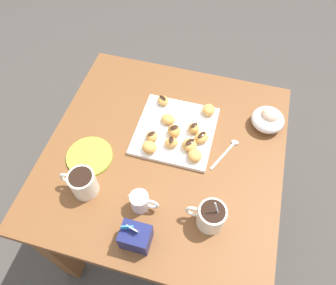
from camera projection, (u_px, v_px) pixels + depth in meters
ground_plane at (165, 220)px, 1.77m from camera, size 8.00×8.00×0.00m
dining_table at (164, 169)px, 1.28m from camera, size 0.86×0.87×0.72m
pastry_plate_square at (175, 131)px, 1.20m from camera, size 0.29×0.29×0.02m
coffee_mug_cream_left at (211, 216)px, 0.98m from camera, size 0.13×0.09×0.14m
coffee_mug_cream_right at (83, 183)px, 1.04m from camera, size 0.13×0.09×0.10m
cream_pitcher_white at (140, 201)px, 1.01m from camera, size 0.10×0.06×0.07m
sugar_caddy at (136, 237)px, 0.95m from camera, size 0.09×0.07×0.11m
ice_cream_bowl at (268, 119)px, 1.20m from camera, size 0.12×0.12×0.09m
saucer_lime_left at (90, 156)px, 1.15m from camera, size 0.17×0.17×0.01m
loose_spoon_near_saucer at (227, 151)px, 1.16m from camera, size 0.08×0.15×0.01m
beignet_0 at (209, 110)px, 1.23m from camera, size 0.06×0.06×0.04m
beignet_1 at (201, 138)px, 1.16m from camera, size 0.07×0.07×0.03m
chocolate_drizzle_1 at (202, 135)px, 1.14m from camera, size 0.03×0.04×0.00m
beignet_2 at (163, 101)px, 1.26m from camera, size 0.06×0.06×0.03m
chocolate_drizzle_2 at (163, 98)px, 1.24m from camera, size 0.04×0.03×0.00m
beignet_3 at (174, 131)px, 1.17m from camera, size 0.07×0.07×0.04m
chocolate_drizzle_3 at (174, 127)px, 1.15m from camera, size 0.04×0.03×0.00m
beignet_4 at (195, 156)px, 1.11m from camera, size 0.07×0.07×0.04m
beignet_5 at (168, 119)px, 1.20m from camera, size 0.06×0.05×0.03m
beignet_6 at (194, 128)px, 1.18m from camera, size 0.06×0.06×0.04m
chocolate_drizzle_6 at (194, 125)px, 1.16m from camera, size 0.03×0.03×0.00m
beignet_7 at (189, 145)px, 1.14m from camera, size 0.07×0.07×0.04m
chocolate_drizzle_7 at (190, 142)px, 1.12m from camera, size 0.04×0.04×0.00m
beignet_8 at (152, 136)px, 1.16m from camera, size 0.06×0.06×0.03m
chocolate_drizzle_8 at (151, 134)px, 1.14m from camera, size 0.03×0.03×0.00m
beignet_9 at (149, 147)px, 1.13m from camera, size 0.06×0.06×0.04m
beignet_10 at (171, 143)px, 1.14m from camera, size 0.06×0.06×0.04m
chocolate_drizzle_10 at (171, 140)px, 1.13m from camera, size 0.02×0.03×0.00m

